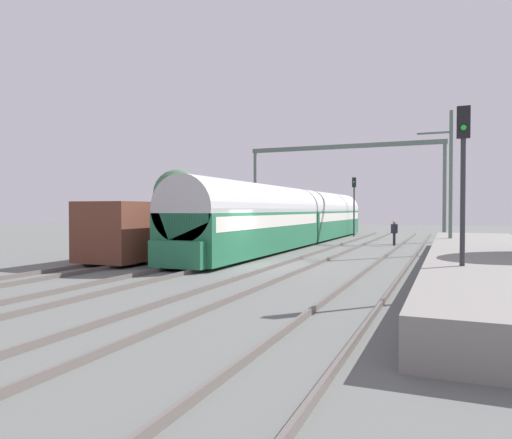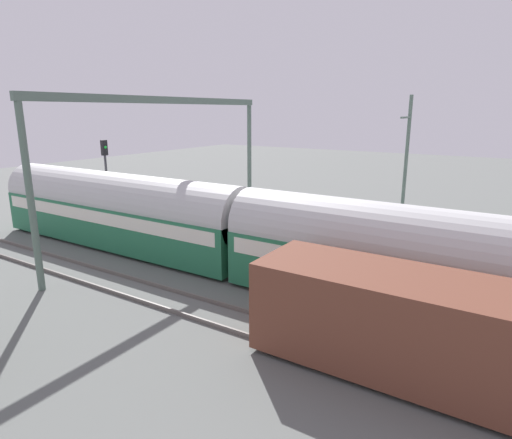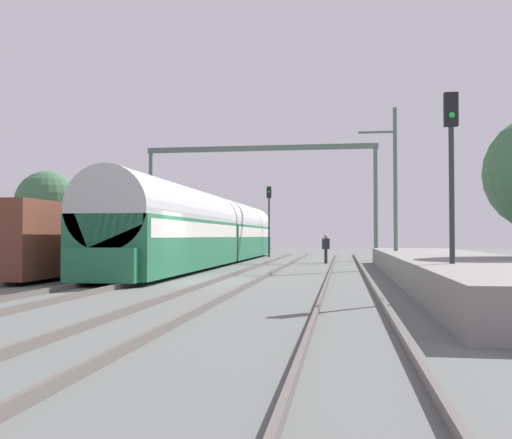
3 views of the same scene
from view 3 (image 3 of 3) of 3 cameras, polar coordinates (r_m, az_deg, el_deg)
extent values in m
plane|color=#5F625F|center=(21.79, -6.68, -5.87)|extent=(120.00, 120.00, 0.00)
cube|color=#605954|center=(24.30, -21.77, -5.14)|extent=(0.08, 60.00, 0.16)
cube|color=#605954|center=(23.62, -18.75, -5.27)|extent=(0.08, 60.00, 0.16)
cube|color=#605954|center=(22.62, -13.22, -5.48)|extent=(0.08, 60.00, 0.16)
cube|color=#605954|center=(22.13, -9.75, -5.59)|extent=(0.08, 60.00, 0.16)
cube|color=#605954|center=(21.50, -3.53, -5.72)|extent=(0.08, 60.00, 0.16)
cube|color=#605954|center=(21.26, 0.28, -5.77)|extent=(0.08, 60.00, 0.16)
cube|color=#605954|center=(21.05, 6.89, -5.80)|extent=(0.08, 60.00, 0.16)
cube|color=#605954|center=(21.07, 10.81, -5.78)|extent=(0.08, 60.00, 0.16)
cube|color=gray|center=(23.37, 18.23, -4.41)|extent=(4.40, 28.00, 0.90)
cube|color=#236B47|center=(27.10, -7.87, -2.36)|extent=(2.90, 16.00, 2.20)
cube|color=silver|center=(27.10, -7.87, -1.03)|extent=(2.93, 15.36, 0.64)
cylinder|color=#BCBCBC|center=(27.11, -7.86, 0.38)|extent=(2.84, 16.00, 2.84)
cube|color=#236B47|center=(43.04, -1.78, -2.09)|extent=(2.90, 16.00, 2.20)
cube|color=silver|center=(43.04, -1.78, -1.26)|extent=(2.93, 15.36, 0.64)
cylinder|color=#BCBCBC|center=(43.05, -1.78, -0.36)|extent=(2.84, 16.00, 2.84)
cube|color=#236B47|center=(19.34, -14.74, -4.27)|extent=(2.40, 0.50, 1.10)
cube|color=brown|center=(26.57, -17.16, -1.78)|extent=(2.80, 13.00, 2.70)
cube|color=black|center=(26.60, -17.19, -4.58)|extent=(2.52, 11.96, 0.10)
cylinder|color=#252525|center=(35.48, 6.73, -3.54)|extent=(0.25, 0.25, 0.85)
cube|color=#232833|center=(35.46, 6.73, -2.33)|extent=(0.45, 0.46, 0.64)
sphere|color=tan|center=(35.46, 6.72, -1.62)|extent=(0.24, 0.24, 0.24)
cylinder|color=#2D2D33|center=(16.49, 18.30, 0.71)|extent=(0.14, 0.14, 4.53)
cube|color=black|center=(16.81, 18.22, 10.00)|extent=(0.36, 0.20, 0.90)
sphere|color=#19D133|center=(16.66, 18.30, 9.51)|extent=(0.16, 0.16, 0.16)
cylinder|color=#2D2D33|center=(45.81, 1.26, -0.79)|extent=(0.14, 0.14, 4.57)
cube|color=black|center=(45.93, 1.26, 2.63)|extent=(0.36, 0.20, 0.90)
sphere|color=#19D133|center=(45.81, 1.24, 2.68)|extent=(0.16, 0.16, 0.16)
cylinder|color=#55695F|center=(42.51, -10.09, 1.28)|extent=(0.28, 0.28, 7.50)
cylinder|color=#55695F|center=(40.39, 11.43, 1.44)|extent=(0.28, 0.28, 7.50)
cube|color=#55695F|center=(41.12, 0.39, 6.86)|extent=(16.01, 0.24, 0.36)
cylinder|color=#55695F|center=(30.13, 13.24, 2.96)|extent=(0.20, 0.20, 8.00)
cube|color=#55695F|center=(30.42, 11.50, 8.22)|extent=(1.80, 0.10, 0.10)
cylinder|color=#4C3826|center=(42.88, -19.46, -2.13)|extent=(0.36, 0.36, 2.34)
sphere|color=#3D6744|center=(42.94, -19.43, 1.57)|extent=(4.27, 4.27, 4.27)
camera|label=1|loc=(3.08, 65.52, 16.15)|focal=33.11mm
camera|label=2|loc=(33.48, -34.95, 8.20)|focal=30.36mm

